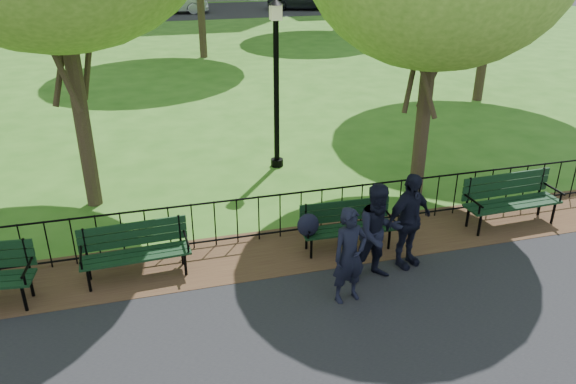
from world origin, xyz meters
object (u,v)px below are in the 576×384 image
object	(u,v)px
person_right	(408,221)
park_bench_main	(330,222)
person_left	(350,256)
lamppost	(276,80)
sedan_silver	(173,1)
park_bench_right_a	(510,194)
taxi	(22,8)
park_bench_left_a	(135,245)
person_mid	(378,233)

from	to	relation	value
person_right	park_bench_main	bearing A→B (deg)	126.01
person_left	park_bench_main	bearing A→B (deg)	70.93
lamppost	person_left	world-z (taller)	lamppost
sedan_silver	park_bench_right_a	bearing A→B (deg)	-166.65
taxi	sedan_silver	size ratio (longest dim) A/B	0.91
person_left	taxi	xyz separation A→B (m)	(-9.28, 33.60, -0.04)
park_bench_left_a	person_mid	bearing A→B (deg)	-19.32
person_left	sedan_silver	xyz separation A→B (m)	(0.21, 34.26, 0.01)
person_left	person_mid	xyz separation A→B (m)	(0.65, 0.43, 0.06)
lamppost	park_bench_left_a	bearing A→B (deg)	-130.25
lamppost	person_left	size ratio (longest dim) A/B	2.50
park_bench_left_a	lamppost	size ratio (longest dim) A/B	0.46
person_left	sedan_silver	world-z (taller)	sedan_silver
park_bench_right_a	sedan_silver	xyz separation A→B (m)	(-3.67, 32.72, 0.18)
park_bench_main	park_bench_right_a	distance (m)	3.68
park_bench_right_a	lamppost	bearing A→B (deg)	129.67
park_bench_left_a	lamppost	distance (m)	5.50
person_right	sedan_silver	distance (m)	33.60
park_bench_left_a	taxi	bearing A→B (deg)	98.25
park_bench_main	person_mid	xyz separation A→B (m)	(0.45, -1.00, 0.26)
park_bench_right_a	lamppost	xyz separation A→B (m)	(-3.59, 4.04, 1.50)
park_bench_right_a	person_mid	bearing A→B (deg)	-162.97
park_bench_right_a	person_left	world-z (taller)	person_left
park_bench_main	person_mid	size ratio (longest dim) A/B	1.08
park_bench_right_a	person_mid	xyz separation A→B (m)	(-3.23, -1.11, 0.23)
person_left	person_right	xyz separation A→B (m)	(1.30, 0.68, 0.06)
lamppost	person_left	distance (m)	5.75
taxi	sedan_silver	bearing A→B (deg)	-101.45
person_mid	person_right	distance (m)	0.70
park_bench_left_a	park_bench_right_a	bearing A→B (deg)	-2.78
lamppost	person_mid	bearing A→B (deg)	-86.00
park_bench_main	person_mid	bearing A→B (deg)	-63.64
sedan_silver	taxi	bearing A→B (deg)	100.95
lamppost	person_mid	world-z (taller)	lamppost
lamppost	sedan_silver	bearing A→B (deg)	90.15
park_bench_right_a	lamppost	size ratio (longest dim) A/B	0.50
person_mid	taxi	xyz separation A→B (m)	(-9.93, 33.17, -0.10)
park_bench_right_a	person_left	distance (m)	4.18
person_right	sedan_silver	xyz separation A→B (m)	(-1.09, 33.58, -0.05)
person_mid	lamppost	bearing A→B (deg)	90.06
person_left	person_right	distance (m)	1.47
person_mid	person_right	xyz separation A→B (m)	(0.65, 0.25, 0.00)
person_left	person_mid	world-z (taller)	person_mid
park_bench_main	person_right	xyz separation A→B (m)	(1.10, -0.75, 0.26)
park_bench_right_a	person_mid	distance (m)	3.43
lamppost	sedan_silver	distance (m)	28.71
park_bench_right_a	lamppost	world-z (taller)	lamppost
park_bench_left_a	sedan_silver	bearing A→B (deg)	81.55
park_bench_right_a	person_left	bearing A→B (deg)	-160.31
park_bench_left_a	sedan_silver	world-z (taller)	sedan_silver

